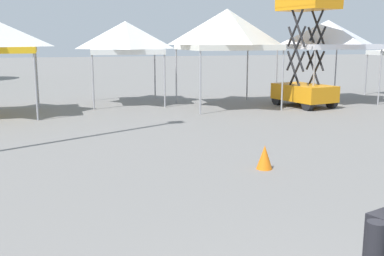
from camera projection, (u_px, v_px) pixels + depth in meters
The scene contains 5 objects.
canopy_tent_behind_right at pixel (126, 38), 18.09m from camera, with size 2.93×2.93×3.24m.
canopy_tent_right_of_center at pixel (227, 29), 17.28m from camera, with size 3.34×3.34×3.66m.
canopy_tent_behind_center at pixel (328, 35), 18.74m from camera, with size 3.17×3.17×3.31m.
scissor_lift at pixel (305, 73), 17.53m from camera, with size 1.87×2.55×4.27m.
traffic_cone_lot_center at pixel (265, 157), 9.13m from camera, with size 0.32×0.32×0.48m, color orange.
Camera 1 is at (-1.59, -1.99, 2.52)m, focal length 43.26 mm.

